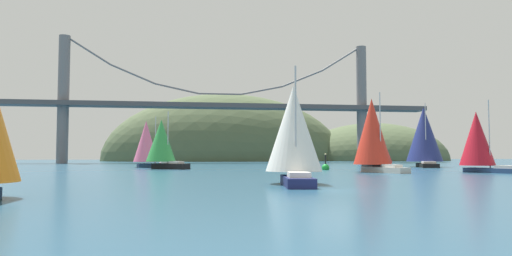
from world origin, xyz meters
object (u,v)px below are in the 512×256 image
object	(u,v)px
sailboat_crimson_sail	(478,141)
sailboat_navy_sail	(424,135)
sailboat_pink_spinnaker	(147,143)
sailboat_red_spinnaker	(376,141)
sailboat_green_sail	(162,142)
channel_buoy	(326,167)
sailboat_white_mainsail	(294,132)
sailboat_scarlet_sail	(373,133)

from	to	relation	value
sailboat_crimson_sail	sailboat_navy_sail	world-z (taller)	sailboat_navy_sail
sailboat_pink_spinnaker	sailboat_red_spinnaker	world-z (taller)	sailboat_pink_spinnaker
sailboat_red_spinnaker	sailboat_green_sail	bearing A→B (deg)	173.00
sailboat_navy_sail	channel_buoy	bearing A→B (deg)	-150.51
sailboat_pink_spinnaker	sailboat_green_sail	bearing A→B (deg)	-70.81
sailboat_crimson_sail	sailboat_white_mainsail	world-z (taller)	sailboat_crimson_sail
sailboat_scarlet_sail	sailboat_white_mainsail	world-z (taller)	sailboat_scarlet_sail
sailboat_scarlet_sail	channel_buoy	world-z (taller)	sailboat_scarlet_sail
sailboat_white_mainsail	channel_buoy	xyz separation A→B (m)	(11.95, 30.46, -3.55)
channel_buoy	sailboat_scarlet_sail	bearing A→B (deg)	-69.89
sailboat_crimson_sail	channel_buoy	size ratio (longest dim) A/B	3.39
sailboat_scarlet_sail	sailboat_navy_sail	xyz separation A→B (m)	(19.00, 21.78, 0.71)
sailboat_white_mainsail	sailboat_red_spinnaker	bearing A→B (deg)	58.20
sailboat_red_spinnaker	channel_buoy	distance (m)	10.88
sailboat_scarlet_sail	sailboat_navy_sail	world-z (taller)	sailboat_navy_sail
sailboat_navy_sail	channel_buoy	xyz separation A→B (m)	(-22.35, -12.64, -5.28)
sailboat_pink_spinnaker	channel_buoy	xyz separation A→B (m)	(26.54, -16.24, -3.76)
sailboat_pink_spinnaker	sailboat_scarlet_sail	xyz separation A→B (m)	(29.89, -25.38, 0.82)
sailboat_pink_spinnaker	sailboat_white_mainsail	bearing A→B (deg)	-72.65
sailboat_green_sail	sailboat_red_spinnaker	distance (m)	33.28
sailboat_red_spinnaker	sailboat_navy_sail	distance (m)	15.70
sailboat_pink_spinnaker	sailboat_navy_sail	distance (m)	49.05
sailboat_crimson_sail	sailboat_white_mainsail	bearing A→B (deg)	-146.35
sailboat_pink_spinnaker	channel_buoy	world-z (taller)	sailboat_pink_spinnaker
sailboat_pink_spinnaker	channel_buoy	size ratio (longest dim) A/B	3.34
sailboat_scarlet_sail	sailboat_white_mainsail	distance (m)	26.26
sailboat_green_sail	sailboat_red_spinnaker	bearing A→B (deg)	-7.00
sailboat_green_sail	channel_buoy	xyz separation A→B (m)	(23.67, -7.99, -3.73)
sailboat_green_sail	sailboat_navy_sail	xyz separation A→B (m)	(46.02, 4.65, 1.56)
sailboat_scarlet_sail	sailboat_red_spinnaker	distance (m)	14.41
sailboat_navy_sail	sailboat_white_mainsail	world-z (taller)	sailboat_navy_sail
sailboat_red_spinnaker	sailboat_white_mainsail	distance (m)	40.46
sailboat_scarlet_sail	sailboat_red_spinnaker	xyz separation A→B (m)	(6.02, 13.08, -0.69)
sailboat_pink_spinnaker	sailboat_white_mainsail	distance (m)	48.92
sailboat_pink_spinnaker	sailboat_scarlet_sail	size ratio (longest dim) A/B	0.88
sailboat_red_spinnaker	sailboat_navy_sail	world-z (taller)	sailboat_navy_sail
channel_buoy	sailboat_pink_spinnaker	bearing A→B (deg)	148.54
channel_buoy	sailboat_green_sail	bearing A→B (deg)	161.35
sailboat_pink_spinnaker	sailboat_green_sail	world-z (taller)	sailboat_green_sail
sailboat_green_sail	sailboat_white_mainsail	bearing A→B (deg)	-73.05
sailboat_crimson_sail	channel_buoy	distance (m)	20.28
sailboat_green_sail	sailboat_navy_sail	bearing A→B (deg)	5.77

